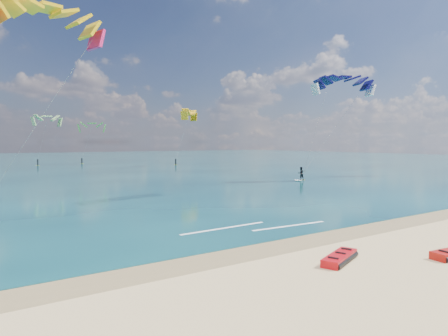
% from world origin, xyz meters
% --- Properties ---
extents(ground, '(320.00, 320.00, 0.00)m').
position_xyz_m(ground, '(0.00, 40.00, 0.00)').
color(ground, tan).
rests_on(ground, ground).
extents(wet_sand_strip, '(320.00, 2.40, 0.01)m').
position_xyz_m(wet_sand_strip, '(0.00, 3.00, 0.00)').
color(wet_sand_strip, brown).
rests_on(wet_sand_strip, ground).
extents(sea, '(320.00, 200.00, 0.04)m').
position_xyz_m(sea, '(0.00, 104.00, 0.02)').
color(sea, '#0A2E38').
rests_on(sea, ground).
extents(packed_kite_left, '(3.15, 2.11, 0.41)m').
position_xyz_m(packed_kite_left, '(1.81, -0.53, 0.00)').
color(packed_kite_left, red).
rests_on(packed_kite_left, ground).
extents(kitesurfer_main, '(11.27, 9.95, 17.30)m').
position_xyz_m(kitesurfer_main, '(-8.10, 24.25, 8.75)').
color(kitesurfer_main, '#B9EC1B').
rests_on(kitesurfer_main, sea).
extents(kitesurfer_far, '(11.86, 6.72, 16.07)m').
position_xyz_m(kitesurfer_far, '(30.24, 26.08, 8.48)').
color(kitesurfer_far, gold).
rests_on(kitesurfer_far, sea).
extents(shoreline_foam, '(9.90, 2.36, 0.01)m').
position_xyz_m(shoreline_foam, '(3.15, 7.25, 0.04)').
color(shoreline_foam, white).
rests_on(shoreline_foam, ground).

